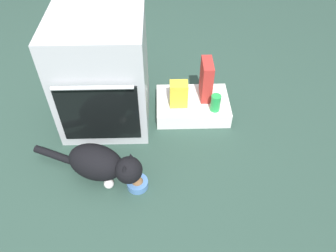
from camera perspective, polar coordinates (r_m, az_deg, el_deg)
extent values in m
plane|color=#284238|center=(2.10, -10.71, -6.25)|extent=(8.00, 8.00, 0.00)
cube|color=#B7BABF|center=(2.14, -11.37, 8.74)|extent=(0.56, 0.52, 0.75)
cube|color=black|center=(2.00, -11.85, 2.00)|extent=(0.48, 0.01, 0.41)
cylinder|color=silver|center=(1.83, -12.99, 6.47)|extent=(0.45, 0.02, 0.02)
cube|color=white|center=(2.35, 4.26, 3.53)|extent=(0.51, 0.35, 0.11)
cylinder|color=#4C7AB7|center=(1.95, -5.31, -9.94)|extent=(0.12, 0.12, 0.05)
sphere|color=brown|center=(1.94, -5.34, -9.66)|extent=(0.07, 0.07, 0.07)
ellipsoid|color=black|center=(1.96, -12.44, -6.14)|extent=(0.39, 0.31, 0.21)
sphere|color=black|center=(1.88, -6.84, -7.60)|extent=(0.16, 0.16, 0.16)
cone|color=black|center=(1.85, -6.45, -5.50)|extent=(0.06, 0.06, 0.07)
cone|color=black|center=(1.81, -7.56, -7.51)|extent=(0.06, 0.06, 0.07)
cylinder|color=black|center=(2.13, -18.87, -4.90)|extent=(0.29, 0.14, 0.07)
sphere|color=silver|center=(2.03, -8.78, -7.31)|extent=(0.06, 0.06, 0.06)
sphere|color=silver|center=(1.97, -10.23, -9.82)|extent=(0.06, 0.06, 0.06)
cube|color=yellow|center=(2.22, 1.86, 5.56)|extent=(0.12, 0.09, 0.18)
cylinder|color=green|center=(2.21, 8.25, 3.99)|extent=(0.07, 0.07, 0.12)
cube|color=#B72D28|center=(2.27, 6.67, 7.99)|extent=(0.07, 0.18, 0.28)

